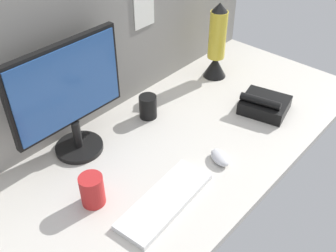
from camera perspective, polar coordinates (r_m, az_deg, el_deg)
ground_plane at (r=153.90cm, az=1.15°, el=-2.65°), size 180.00×80.00×3.00cm
cubicle_wall_back at (r=159.44cm, az=-9.18°, el=11.94°), size 180.00×5.50×59.83cm
monitor at (r=139.26cm, az=-14.27°, el=4.39°), size 44.41×18.00×43.59cm
keyboard at (r=129.95cm, az=-0.42°, el=-10.79°), size 37.95×16.01×2.00cm
mouse at (r=144.64cm, az=7.59°, el=-4.56°), size 9.11×11.06×3.40cm
mug_red_plastic at (r=129.24cm, az=-11.06°, el=-9.10°), size 7.83×7.83×11.09cm
mug_black_travel at (r=163.04cm, az=-2.94°, el=2.83°), size 7.39×7.39×9.92cm
lava_lamp at (r=187.89cm, az=7.09°, el=11.36°), size 11.16×11.16×36.53cm
desk_phone at (r=172.11cm, az=13.85°, el=3.04°), size 20.75×22.26×8.80cm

